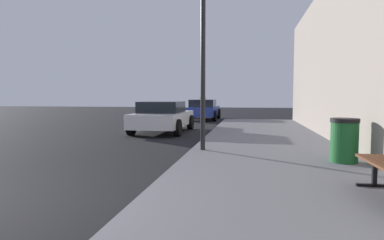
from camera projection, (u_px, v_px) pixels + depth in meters
sidewalk at (301, 234)px, 3.38m from camera, size 4.00×32.00×0.15m
trash_bin at (344, 140)px, 6.67m from camera, size 0.56×0.56×0.89m
street_lamp at (203, 32)px, 8.04m from camera, size 0.36×0.36×4.24m
car_white at (163, 117)px, 13.58m from camera, size 2.03×4.14×1.27m
car_blue at (203, 109)px, 20.85m from camera, size 1.92×4.07×1.43m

